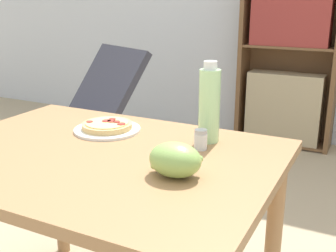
{
  "coord_description": "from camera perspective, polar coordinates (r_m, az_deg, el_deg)",
  "views": [
    {
      "loc": [
        0.79,
        -1.07,
        1.22
      ],
      "look_at": [
        0.17,
        0.15,
        0.79
      ],
      "focal_mm": 45.0,
      "sensor_mm": 36.0,
      "label": 1
    }
  ],
  "objects": [
    {
      "name": "lounge_chair_near",
      "position": [
        2.97,
        -11.09,
        -1.46
      ],
      "size": [
        0.8,
        0.93,
        0.88
      ],
      "rotation": [
        0.0,
        0.0,
        -0.42
      ],
      "color": "black",
      "rests_on": "ground_plane"
    },
    {
      "name": "salt_shaker",
      "position": [
        1.39,
        4.44,
        -1.85
      ],
      "size": [
        0.04,
        0.04,
        0.07
      ],
      "color": "white",
      "rests_on": "dining_table"
    },
    {
      "name": "drink_bottle",
      "position": [
        1.44,
        5.62,
        2.91
      ],
      "size": [
        0.07,
        0.07,
        0.28
      ],
      "color": "#B7EAA3",
      "rests_on": "dining_table"
    },
    {
      "name": "pizza_on_plate",
      "position": [
        1.6,
        -8.23,
        -0.15
      ],
      "size": [
        0.25,
        0.25,
        0.04
      ],
      "color": "white",
      "rests_on": "dining_table"
    },
    {
      "name": "grape_bunch",
      "position": [
        1.18,
        0.96,
        -4.59
      ],
      "size": [
        0.15,
        0.12,
        0.1
      ],
      "color": "#93BC5B",
      "rests_on": "dining_table"
    },
    {
      "name": "dining_table",
      "position": [
        1.43,
        -9.21,
        -7.36
      ],
      "size": [
        1.14,
        0.84,
        0.73
      ],
      "color": "#A37549",
      "rests_on": "ground_plane"
    },
    {
      "name": "bookshelf",
      "position": [
        3.62,
        16.03,
        9.16
      ],
      "size": [
        0.78,
        0.28,
        1.65
      ],
      "color": "brown",
      "rests_on": "ground_plane"
    }
  ]
}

